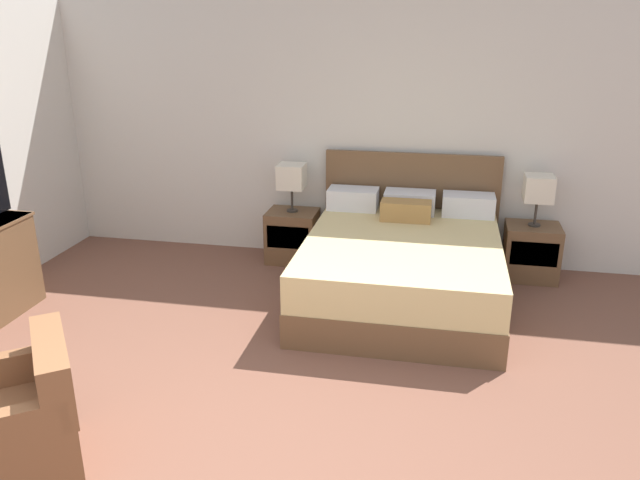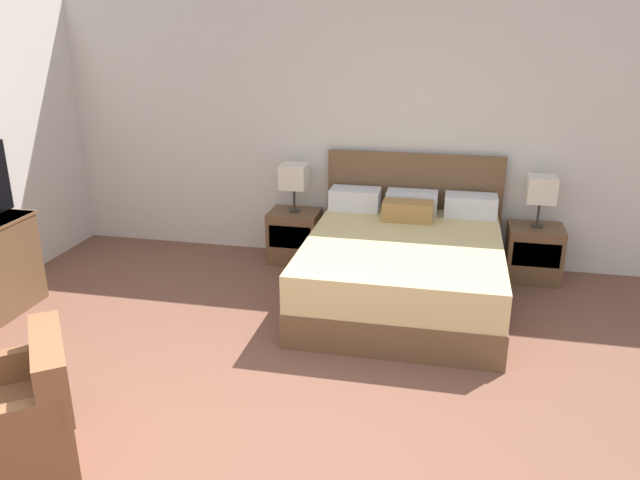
% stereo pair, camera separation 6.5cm
% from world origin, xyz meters
% --- Properties ---
extents(wall_back, '(7.28, 0.06, 2.55)m').
position_xyz_m(wall_back, '(0.00, 3.77, 1.27)').
color(wall_back, beige).
rests_on(wall_back, ground).
extents(bed, '(1.70, 2.03, 1.12)m').
position_xyz_m(bed, '(0.57, 2.74, 0.32)').
color(bed, brown).
rests_on(bed, ground).
extents(nightstand_left, '(0.50, 0.41, 0.52)m').
position_xyz_m(nightstand_left, '(-0.59, 3.47, 0.26)').
color(nightstand_left, brown).
rests_on(nightstand_left, ground).
extents(nightstand_right, '(0.50, 0.41, 0.52)m').
position_xyz_m(nightstand_right, '(1.73, 3.47, 0.26)').
color(nightstand_right, brown).
rests_on(nightstand_right, ground).
extents(table_lamp_left, '(0.26, 0.26, 0.48)m').
position_xyz_m(table_lamp_left, '(-0.59, 3.47, 0.87)').
color(table_lamp_left, '#332D28').
rests_on(table_lamp_left, nightstand_left).
extents(table_lamp_right, '(0.26, 0.26, 0.48)m').
position_xyz_m(table_lamp_right, '(1.73, 3.47, 0.87)').
color(table_lamp_right, '#332D28').
rests_on(table_lamp_right, nightstand_right).
extents(armchair_companion, '(0.96, 0.96, 0.76)m').
position_xyz_m(armchair_companion, '(-1.28, 0.09, 0.28)').
color(armchair_companion, brown).
rests_on(armchair_companion, ground).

